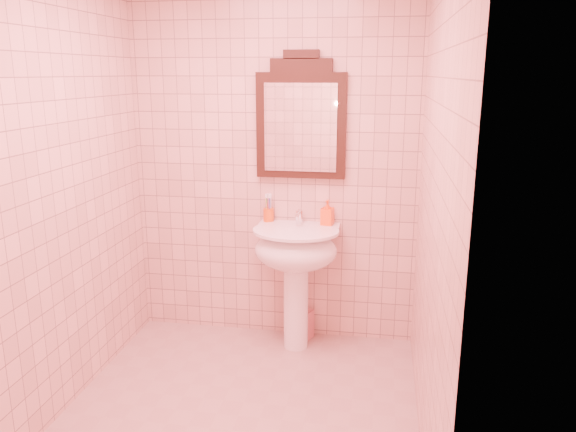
% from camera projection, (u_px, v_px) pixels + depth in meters
% --- Properties ---
extents(floor, '(2.20, 2.20, 0.00)m').
position_uv_depth(floor, '(238.00, 416.00, 3.17)').
color(floor, tan).
rests_on(floor, ground).
extents(back_wall, '(2.00, 0.02, 2.50)m').
position_uv_depth(back_wall, '(274.00, 166.00, 3.91)').
color(back_wall, beige).
rests_on(back_wall, floor).
extents(pedestal_sink, '(0.58, 0.58, 0.86)m').
position_uv_depth(pedestal_sink, '(296.00, 258.00, 3.81)').
color(pedestal_sink, white).
rests_on(pedestal_sink, floor).
extents(faucet, '(0.04, 0.16, 0.11)m').
position_uv_depth(faucet, '(299.00, 216.00, 3.87)').
color(faucet, white).
rests_on(faucet, pedestal_sink).
extents(mirror, '(0.61, 0.06, 0.85)m').
position_uv_depth(mirror, '(301.00, 120.00, 3.77)').
color(mirror, black).
rests_on(mirror, back_wall).
extents(toothbrush_cup, '(0.07, 0.07, 0.17)m').
position_uv_depth(toothbrush_cup, '(269.00, 214.00, 3.96)').
color(toothbrush_cup, '#D94F12').
rests_on(toothbrush_cup, pedestal_sink).
extents(soap_dispenser, '(0.09, 0.09, 0.18)m').
position_uv_depth(soap_dispenser, '(327.00, 213.00, 3.85)').
color(soap_dispenser, '#FB5115').
rests_on(soap_dispenser, pedestal_sink).
extents(towel, '(0.21, 0.18, 0.21)m').
position_uv_depth(towel, '(300.00, 323.00, 4.10)').
color(towel, '#CD7A78').
rests_on(towel, floor).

